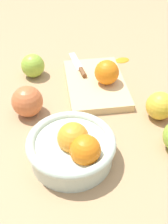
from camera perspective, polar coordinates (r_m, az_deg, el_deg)
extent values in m
plane|color=tan|center=(0.80, 3.40, 1.20)|extent=(2.40, 2.40, 0.00)
cylinder|color=beige|center=(0.65, -2.52, -7.64)|extent=(0.18, 0.18, 0.05)
torus|color=beige|center=(0.63, -2.59, -6.01)|extent=(0.20, 0.20, 0.02)
sphere|color=orange|center=(0.62, -2.19, -5.14)|extent=(0.07, 0.07, 0.07)
sphere|color=orange|center=(0.59, 0.24, -7.55)|extent=(0.07, 0.07, 0.07)
cube|color=#DBB77F|center=(0.87, 2.31, 5.61)|extent=(0.28, 0.21, 0.02)
sphere|color=orange|center=(0.84, 4.53, 7.83)|extent=(0.07, 0.07, 0.07)
cube|color=silver|center=(0.96, -1.61, 10.01)|extent=(0.11, 0.02, 0.00)
cylinder|color=brown|center=(0.89, -0.26, 7.88)|extent=(0.05, 0.01, 0.01)
sphere|color=gold|center=(0.77, 14.81, 1.21)|extent=(0.07, 0.07, 0.07)
sphere|color=#CC6638|center=(0.77, -11.15, 2.07)|extent=(0.08, 0.08, 0.08)
sphere|color=#8EB738|center=(0.92, -10.09, 9.03)|extent=(0.07, 0.07, 0.07)
ellipsoid|color=orange|center=(1.01, 7.58, 10.28)|extent=(0.04, 0.06, 0.01)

